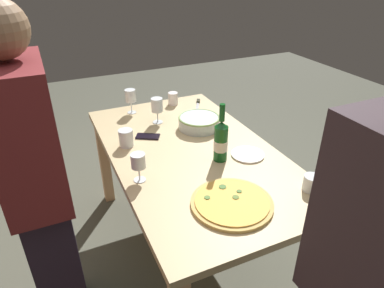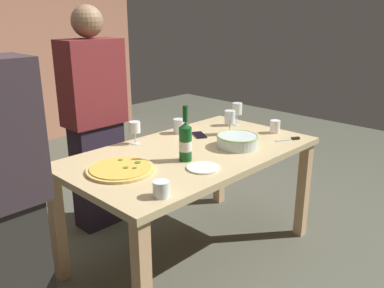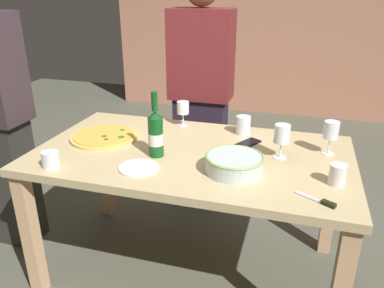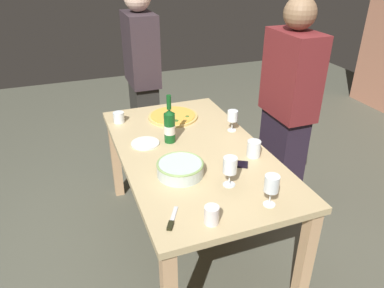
# 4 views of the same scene
# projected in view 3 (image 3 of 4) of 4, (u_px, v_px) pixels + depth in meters

# --- Properties ---
(ground_plane) EXTENTS (8.00, 8.00, 0.00)m
(ground_plane) POSITION_uv_depth(u_px,v_px,m) (192.00, 268.00, 2.23)
(ground_plane) COLOR #535446
(dining_table) EXTENTS (1.60, 0.90, 0.75)m
(dining_table) POSITION_uv_depth(u_px,v_px,m) (192.00, 168.00, 1.98)
(dining_table) COLOR tan
(dining_table) RESTS_ON ground
(brick_wall_back) EXTENTS (3.84, 0.16, 2.70)m
(brick_wall_back) POSITION_uv_depth(u_px,v_px,m) (267.00, 3.00, 4.55)
(brick_wall_back) COLOR tan
(brick_wall_back) RESTS_ON ground
(pizza) EXTENTS (0.37, 0.37, 0.02)m
(pizza) POSITION_uv_depth(u_px,v_px,m) (105.00, 136.00, 2.11)
(pizza) COLOR #D8B462
(pizza) RESTS_ON dining_table
(serving_bowl) EXTENTS (0.27, 0.27, 0.08)m
(serving_bowl) POSITION_uv_depth(u_px,v_px,m) (234.00, 163.00, 1.72)
(serving_bowl) COLOR silver
(serving_bowl) RESTS_ON dining_table
(wine_bottle) EXTENTS (0.08, 0.08, 0.33)m
(wine_bottle) POSITION_uv_depth(u_px,v_px,m) (156.00, 133.00, 1.85)
(wine_bottle) COLOR #114C1B
(wine_bottle) RESTS_ON dining_table
(wine_glass_near_pizza) EXTENTS (0.07, 0.07, 0.17)m
(wine_glass_near_pizza) POSITION_uv_depth(u_px,v_px,m) (331.00, 131.00, 1.87)
(wine_glass_near_pizza) COLOR white
(wine_glass_near_pizza) RESTS_ON dining_table
(wine_glass_by_bottle) EXTENTS (0.08, 0.08, 0.17)m
(wine_glass_by_bottle) POSITION_uv_depth(u_px,v_px,m) (282.00, 136.00, 1.83)
(wine_glass_by_bottle) COLOR white
(wine_glass_by_bottle) RESTS_ON dining_table
(wine_glass_far_left) EXTENTS (0.07, 0.07, 0.15)m
(wine_glass_far_left) POSITION_uv_depth(u_px,v_px,m) (183.00, 108.00, 2.27)
(wine_glass_far_left) COLOR white
(wine_glass_far_left) RESTS_ON dining_table
(cup_amber) EXTENTS (0.08, 0.08, 0.10)m
(cup_amber) POSITION_uv_depth(u_px,v_px,m) (243.00, 125.00, 2.16)
(cup_amber) COLOR white
(cup_amber) RESTS_ON dining_table
(cup_ceramic) EXTENTS (0.08, 0.08, 0.08)m
(cup_ceramic) POSITION_uv_depth(u_px,v_px,m) (51.00, 159.00, 1.76)
(cup_ceramic) COLOR white
(cup_ceramic) RESTS_ON dining_table
(cup_spare) EXTENTS (0.07, 0.07, 0.09)m
(cup_spare) POSITION_uv_depth(u_px,v_px,m) (338.00, 175.00, 1.61)
(cup_spare) COLOR white
(cup_spare) RESTS_ON dining_table
(side_plate) EXTENTS (0.19, 0.19, 0.01)m
(side_plate) POSITION_uv_depth(u_px,v_px,m) (139.00, 168.00, 1.76)
(side_plate) COLOR white
(side_plate) RESTS_ON dining_table
(cell_phone) EXTENTS (0.13, 0.16, 0.01)m
(cell_phone) POSITION_uv_depth(u_px,v_px,m) (248.00, 143.00, 2.03)
(cell_phone) COLOR black
(cell_phone) RESTS_ON dining_table
(pizza_knife) EXTENTS (0.16, 0.10, 0.02)m
(pizza_knife) POSITION_uv_depth(u_px,v_px,m) (320.00, 201.00, 1.48)
(pizza_knife) COLOR silver
(pizza_knife) RESTS_ON dining_table
(person_host) EXTENTS (0.43, 0.24, 1.63)m
(person_host) POSITION_uv_depth(u_px,v_px,m) (201.00, 95.00, 2.68)
(person_host) COLOR #271D2C
(person_host) RESTS_ON ground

